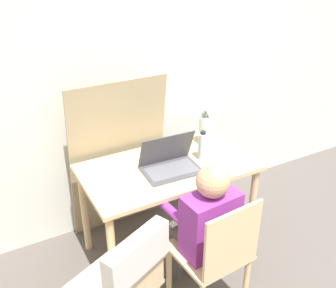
{
  "coord_description": "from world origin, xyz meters",
  "views": [
    {
      "loc": [
        -1.3,
        -0.34,
        2.1
      ],
      "look_at": [
        -0.22,
        1.65,
        0.91
      ],
      "focal_mm": 42.0,
      "sensor_mm": 36.0,
      "label": 1
    }
  ],
  "objects_px": {
    "chair_occupied": "(215,256)",
    "chair_spare": "(128,276)",
    "laptop": "(169,161)",
    "water_bottle": "(203,146)",
    "flower_vase": "(205,128)",
    "person_seated": "(205,217)"
  },
  "relations": [
    {
      "from": "chair_occupied",
      "to": "chair_spare",
      "type": "xyz_separation_m",
      "value": [
        -0.56,
        -0.02,
        0.14
      ]
    },
    {
      "from": "chair_occupied",
      "to": "laptop",
      "type": "relative_size",
      "value": 2.21
    },
    {
      "from": "water_bottle",
      "to": "flower_vase",
      "type": "bearing_deg",
      "value": 52.69
    },
    {
      "from": "chair_spare",
      "to": "laptop",
      "type": "bearing_deg",
      "value": -157.14
    },
    {
      "from": "chair_occupied",
      "to": "water_bottle",
      "type": "height_order",
      "value": "water_bottle"
    },
    {
      "from": "chair_occupied",
      "to": "water_bottle",
      "type": "bearing_deg",
      "value": -119.67
    },
    {
      "from": "person_seated",
      "to": "chair_spare",
      "type": "bearing_deg",
      "value": 9.21
    },
    {
      "from": "chair_occupied",
      "to": "water_bottle",
      "type": "relative_size",
      "value": 4.0
    },
    {
      "from": "laptop",
      "to": "flower_vase",
      "type": "height_order",
      "value": "flower_vase"
    },
    {
      "from": "flower_vase",
      "to": "water_bottle",
      "type": "height_order",
      "value": "flower_vase"
    },
    {
      "from": "chair_spare",
      "to": "laptop",
      "type": "relative_size",
      "value": 2.24
    },
    {
      "from": "flower_vase",
      "to": "water_bottle",
      "type": "xyz_separation_m",
      "value": [
        -0.14,
        -0.18,
        -0.03
      ]
    },
    {
      "from": "chair_occupied",
      "to": "chair_spare",
      "type": "height_order",
      "value": "chair_spare"
    },
    {
      "from": "laptop",
      "to": "flower_vase",
      "type": "relative_size",
      "value": 1.28
    },
    {
      "from": "chair_occupied",
      "to": "chair_spare",
      "type": "relative_size",
      "value": 0.99
    },
    {
      "from": "chair_occupied",
      "to": "person_seated",
      "type": "bearing_deg",
      "value": -90.0
    },
    {
      "from": "water_bottle",
      "to": "laptop",
      "type": "bearing_deg",
      "value": -178.46
    },
    {
      "from": "chair_occupied",
      "to": "flower_vase",
      "type": "distance_m",
      "value": 0.97
    },
    {
      "from": "chair_occupied",
      "to": "flower_vase",
      "type": "relative_size",
      "value": 2.83
    },
    {
      "from": "chair_spare",
      "to": "flower_vase",
      "type": "bearing_deg",
      "value": -164.7
    },
    {
      "from": "flower_vase",
      "to": "chair_spare",
      "type": "bearing_deg",
      "value": -140.59
    },
    {
      "from": "person_seated",
      "to": "laptop",
      "type": "height_order",
      "value": "person_seated"
    }
  ]
}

